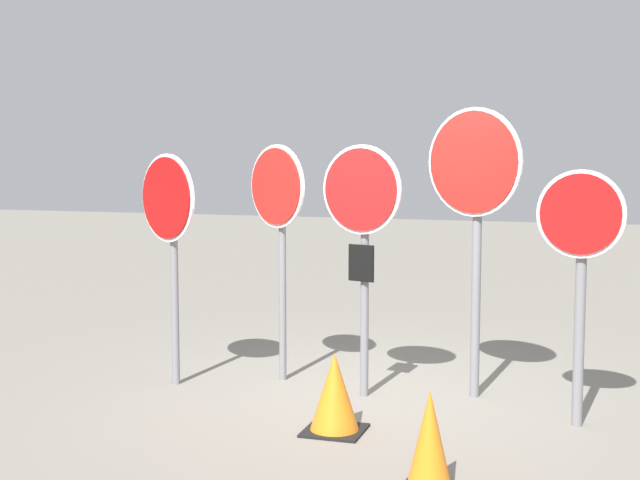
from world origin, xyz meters
The scene contains 8 objects.
ground_plane centered at (0.00, 0.00, 0.00)m, with size 40.00×40.00×0.00m, color gray.
stop_sign_0 centered at (-1.85, -0.22, 1.55)m, with size 0.72×0.41×2.14m.
stop_sign_1 centered at (-0.96, 0.23, 1.63)m, with size 0.67×0.42×2.22m.
stop_sign_2 centered at (-0.07, -0.08, 1.57)m, with size 0.75×0.24×2.22m.
stop_sign_3 centered at (0.86, 0.19, 1.82)m, with size 0.86×0.42×2.53m.
stop_sign_4 centered at (1.76, -0.39, 1.40)m, with size 0.67×0.20×2.02m.
traffic_cone_0 centered at (-0.01, -1.08, 0.31)m, with size 0.46×0.46×0.62m.
traffic_cone_1 centered at (0.92, -2.10, 0.33)m, with size 0.36×0.36×0.68m.
Camera 1 is at (1.92, -7.50, 2.17)m, focal length 50.00 mm.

